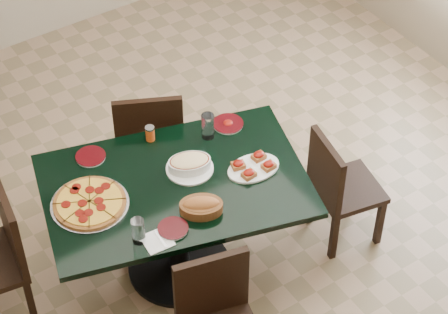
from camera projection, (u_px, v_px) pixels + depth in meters
floor at (223, 247)px, 5.58m from camera, size 5.50×5.50×0.00m
main_table at (176, 205)px, 5.06m from camera, size 1.69×1.32×0.75m
chair_far at (149, 138)px, 5.57m from camera, size 0.57×0.57×0.91m
chair_right at (338, 185)px, 5.34m from camera, size 0.45×0.45×0.83m
pepperoni_pizza at (90, 203)px, 4.80m from camera, size 0.44×0.44×0.04m
lasagna_casserole at (190, 164)px, 4.99m from camera, size 0.29×0.28×0.09m
bread_basket at (201, 206)px, 4.76m from camera, size 0.29×0.26×0.10m
bruschetta_platter at (253, 166)px, 5.00m from camera, size 0.33×0.24×0.05m
side_plate_near at (173, 229)px, 4.68m from camera, size 0.17×0.17×0.02m
side_plate_far_r at (228, 124)px, 5.29m from camera, size 0.19×0.19×0.03m
side_plate_far_l at (91, 157)px, 5.08m from camera, size 0.18×0.18×0.02m
napkin_setting at (158, 240)px, 4.63m from camera, size 0.16×0.16×0.01m
water_glass_a at (208, 126)px, 5.17m from camera, size 0.08×0.08×0.17m
water_glass_b at (138, 231)px, 4.58m from camera, size 0.07×0.07×0.15m
pepper_shaker at (150, 133)px, 5.17m from camera, size 0.06×0.06×0.10m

